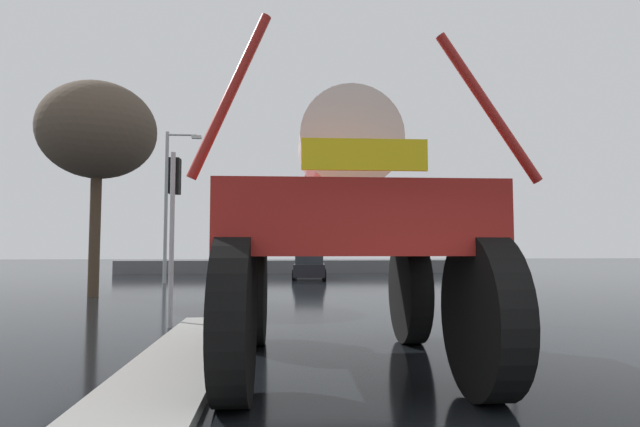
% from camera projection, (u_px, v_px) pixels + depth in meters
% --- Properties ---
extents(ground_plane, '(120.00, 120.00, 0.00)m').
position_uv_depth(ground_plane, '(319.00, 291.00, 21.13)').
color(ground_plane, black).
extents(median_island, '(1.31, 11.30, 0.15)m').
position_uv_depth(median_island, '(160.00, 385.00, 6.35)').
color(median_island, gray).
rests_on(median_island, ground).
extents(oversize_sprayer, '(4.20, 5.67, 4.55)m').
position_uv_depth(oversize_sprayer, '(344.00, 234.00, 7.76)').
color(oversize_sprayer, black).
rests_on(oversize_sprayer, ground).
extents(sedan_ahead, '(2.12, 4.22, 1.52)m').
position_uv_depth(sedan_ahead, '(309.00, 266.00, 29.11)').
color(sedan_ahead, black).
rests_on(sedan_ahead, ground).
extents(traffic_signal_near_left, '(0.24, 0.54, 3.98)m').
position_uv_depth(traffic_signal_near_left, '(174.00, 200.00, 11.69)').
color(traffic_signal_near_left, '#A8AAAF').
rests_on(traffic_signal_near_left, ground).
extents(traffic_signal_near_right, '(0.24, 0.54, 3.38)m').
position_uv_depth(traffic_signal_near_right, '(506.00, 220.00, 12.36)').
color(traffic_signal_near_right, '#A8AAAF').
rests_on(traffic_signal_near_right, ground).
extents(streetlight_far_left, '(1.83, 0.24, 7.78)m').
position_uv_depth(streetlight_far_left, '(169.00, 198.00, 25.91)').
color(streetlight_far_left, '#A8AAAF').
rests_on(streetlight_far_left, ground).
extents(bare_tree_left, '(4.27, 4.27, 8.01)m').
position_uv_depth(bare_tree_left, '(98.00, 131.00, 18.98)').
color(bare_tree_left, '#473828').
rests_on(bare_tree_left, ground).
extents(roadside_barrier, '(25.61, 0.24, 0.90)m').
position_uv_depth(roadside_barrier, '(302.00, 267.00, 35.29)').
color(roadside_barrier, '#59595B').
rests_on(roadside_barrier, ground).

